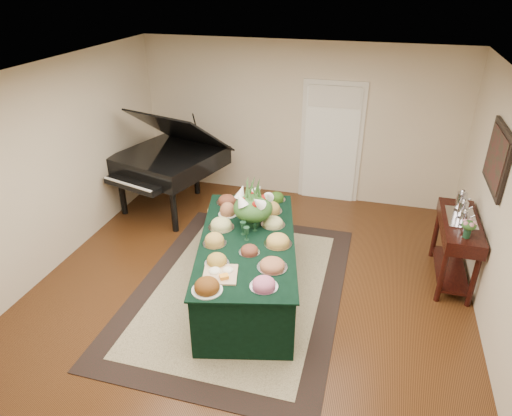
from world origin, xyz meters
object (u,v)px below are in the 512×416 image
(buffet_table, at_px, (248,266))
(mahogany_sideboard, at_px, (458,234))
(grand_piano, at_px, (169,160))
(floral_centerpiece, at_px, (253,203))

(buffet_table, height_order, mahogany_sideboard, mahogany_sideboard)
(buffet_table, height_order, grand_piano, grand_piano)
(buffet_table, xyz_separation_m, grand_piano, (-1.90, 1.91, 0.48))
(buffet_table, relative_size, floral_centerpiece, 5.03)
(buffet_table, xyz_separation_m, floral_centerpiece, (-0.03, 0.35, 0.70))
(buffet_table, bearing_deg, mahogany_sideboard, 21.50)
(buffet_table, distance_m, mahogany_sideboard, 2.71)
(floral_centerpiece, relative_size, grand_piano, 0.26)
(floral_centerpiece, bearing_deg, grand_piano, 140.39)
(buffet_table, bearing_deg, grand_piano, 134.98)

